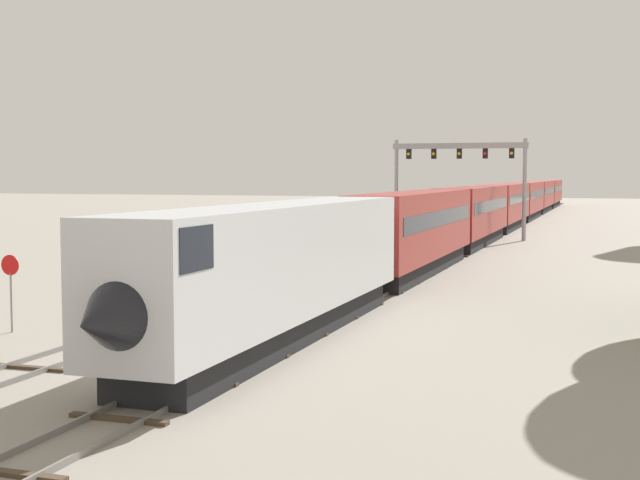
% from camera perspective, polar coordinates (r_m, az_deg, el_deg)
% --- Properties ---
extents(ground_plane, '(400.00, 400.00, 0.00)m').
position_cam_1_polar(ground_plane, '(27.82, -9.96, -7.89)').
color(ground_plane, gray).
extents(track_main, '(2.60, 200.00, 0.16)m').
position_cam_1_polar(track_main, '(84.79, 11.02, 0.30)').
color(track_main, slate).
rests_on(track_main, ground).
extents(track_near, '(2.60, 160.00, 0.16)m').
position_cam_1_polar(track_near, '(66.23, 4.02, -0.73)').
color(track_near, slate).
rests_on(track_near, ground).
extents(passenger_train, '(3.04, 155.68, 4.80)m').
position_cam_1_polar(passenger_train, '(96.25, 11.96, 2.27)').
color(passenger_train, silver).
rests_on(passenger_train, ground).
extents(signal_gantry, '(12.10, 0.49, 8.96)m').
position_cam_1_polar(signal_gantry, '(79.83, 8.99, 4.74)').
color(signal_gantry, '#999BA0').
rests_on(signal_gantry, ground).
extents(stop_sign, '(0.76, 0.08, 2.88)m').
position_cam_1_polar(stop_sign, '(34.36, -19.39, -2.58)').
color(stop_sign, gray).
rests_on(stop_sign, ground).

